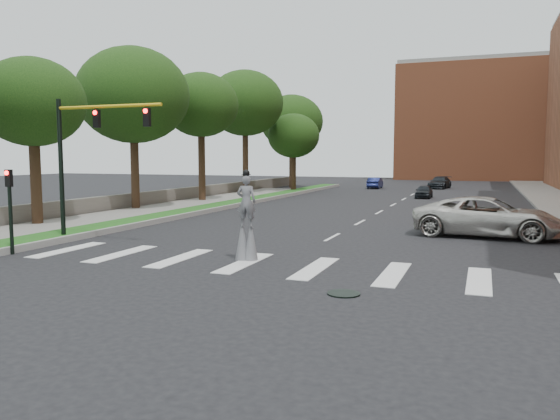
% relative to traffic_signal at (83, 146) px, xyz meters
% --- Properties ---
extents(ground_plane, '(160.00, 160.00, 0.00)m').
position_rel_traffic_signal_xyz_m(ground_plane, '(9.78, -3.00, -4.15)').
color(ground_plane, black).
rests_on(ground_plane, ground).
extents(grass_median, '(2.00, 60.00, 0.25)m').
position_rel_traffic_signal_xyz_m(grass_median, '(-1.72, 17.00, -4.03)').
color(grass_median, '#194F16').
rests_on(grass_median, ground).
extents(median_curb, '(0.20, 60.00, 0.28)m').
position_rel_traffic_signal_xyz_m(median_curb, '(-0.67, 17.00, -4.01)').
color(median_curb, gray).
rests_on(median_curb, ground).
extents(sidewalk_left, '(4.00, 60.00, 0.18)m').
position_rel_traffic_signal_xyz_m(sidewalk_left, '(-4.72, 7.00, -4.06)').
color(sidewalk_left, slate).
rests_on(sidewalk_left, ground).
extents(stone_wall, '(0.50, 56.00, 1.10)m').
position_rel_traffic_signal_xyz_m(stone_wall, '(-7.22, 19.00, -3.60)').
color(stone_wall, '#5B564E').
rests_on(stone_wall, ground).
extents(manhole, '(0.90, 0.90, 0.04)m').
position_rel_traffic_signal_xyz_m(manhole, '(12.78, -5.00, -4.13)').
color(manhole, black).
rests_on(manhole, ground).
extents(building_backdrop, '(26.00, 14.00, 18.00)m').
position_rel_traffic_signal_xyz_m(building_backdrop, '(15.78, 75.00, 4.85)').
color(building_backdrop, '#BD613B').
rests_on(building_backdrop, ground).
extents(traffic_signal, '(5.30, 0.23, 6.20)m').
position_rel_traffic_signal_xyz_m(traffic_signal, '(0.00, 0.00, 0.00)').
color(traffic_signal, black).
rests_on(traffic_signal, ground).
extents(secondary_signal, '(0.25, 0.21, 3.23)m').
position_rel_traffic_signal_xyz_m(secondary_signal, '(-0.52, -3.50, -2.20)').
color(secondary_signal, black).
rests_on(secondary_signal, ground).
extents(stilt_performer, '(0.84, 0.57, 3.25)m').
position_rel_traffic_signal_xyz_m(stilt_performer, '(8.34, -1.47, -2.81)').
color(stilt_performer, '#301F13').
rests_on(stilt_performer, ground).
extents(suv_crossing, '(6.95, 3.77, 1.85)m').
position_rel_traffic_signal_xyz_m(suv_crossing, '(16.49, 7.74, -3.22)').
color(suv_crossing, beige).
rests_on(suv_crossing, ground).
extents(car_near, '(1.38, 3.42, 1.16)m').
position_rel_traffic_signal_xyz_m(car_near, '(11.27, 30.99, -3.57)').
color(car_near, black).
rests_on(car_near, ground).
extents(car_mid, '(1.46, 3.92, 1.28)m').
position_rel_traffic_signal_xyz_m(car_mid, '(4.42, 44.09, -3.51)').
color(car_mid, navy).
rests_on(car_mid, ground).
extents(car_far, '(2.65, 5.00, 1.38)m').
position_rel_traffic_signal_xyz_m(car_far, '(11.50, 46.39, -3.46)').
color(car_far, black).
rests_on(car_far, ground).
extents(tree_1, '(5.43, 5.43, 8.84)m').
position_rel_traffic_signal_xyz_m(tree_1, '(-5.88, 3.25, 2.33)').
color(tree_1, '#301F13').
rests_on(tree_1, ground).
extents(tree_2, '(7.62, 7.62, 11.08)m').
position_rel_traffic_signal_xyz_m(tree_2, '(-6.22, 12.48, 3.66)').
color(tree_2, '#301F13').
rests_on(tree_2, ground).
extents(tree_3, '(6.05, 6.05, 10.41)m').
position_rel_traffic_signal_xyz_m(tree_3, '(-5.23, 20.16, 3.63)').
color(tree_3, '#301F13').
rests_on(tree_3, ground).
extents(tree_4, '(7.46, 7.46, 12.02)m').
position_rel_traffic_signal_xyz_m(tree_4, '(-5.71, 29.88, 4.67)').
color(tree_4, '#301F13').
rests_on(tree_4, ground).
extents(tree_5, '(7.42, 7.42, 10.95)m').
position_rel_traffic_signal_xyz_m(tree_5, '(-5.28, 42.36, 3.62)').
color(tree_5, '#301F13').
rests_on(tree_5, ground).
extents(tree_6, '(5.40, 5.40, 8.14)m').
position_rel_traffic_signal_xyz_m(tree_6, '(-2.46, 34.88, 1.66)').
color(tree_6, '#301F13').
rests_on(tree_6, ground).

